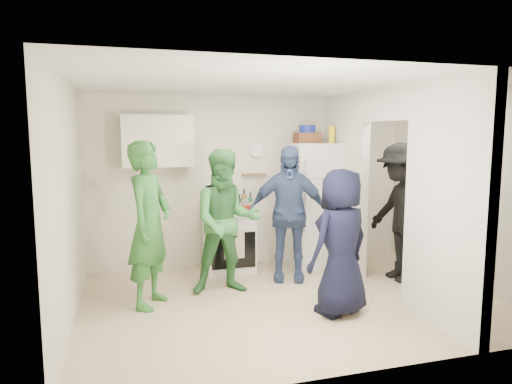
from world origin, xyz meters
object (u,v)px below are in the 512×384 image
Objects in this scene: fridge at (314,204)px; person_denim at (288,213)px; yellow_cup_stack_top at (332,134)px; person_navy at (341,242)px; stove at (229,242)px; person_nook at (401,212)px; wicker_basket at (307,138)px; person_green_center at (227,222)px; blue_bowl at (307,129)px; person_green_left at (149,225)px.

fridge is 0.84m from person_denim.
person_navy is at bearing -111.64° from yellow_cup_stack_top.
person_nook is (2.11, -1.02, 0.50)m from stove.
wicker_basket is at bearing -140.26° from person_nook.
yellow_cup_stack_top reaches higher than person_denim.
wicker_basket is 0.19× the size of person_denim.
person_denim is (0.89, 0.26, 0.02)m from person_green_center.
blue_bowl is 0.36m from yellow_cup_stack_top.
person_navy is (1.03, -1.01, -0.09)m from person_green_center.
person_green_left is 1.18× the size of person_navy.
person_green_left is (-2.33, -1.08, -0.95)m from wicker_basket.
person_navy is (-0.37, -1.90, -1.10)m from wicker_basket.
wicker_basket is (-0.10, 0.05, 0.98)m from fridge.
stove is at bearing 79.71° from person_green_center.
person_green_center reaches higher than person_navy.
person_green_left is at bearing -91.27° from person_nook.
person_green_left is 2.13m from person_navy.
wicker_basket is 1.40× the size of yellow_cup_stack_top.
person_navy reaches higher than stove.
person_green_left reaches higher than stove.
stove is 0.47× the size of person_denim.
yellow_cup_stack_top is 2.98m from person_green_left.
blue_bowl is 0.13× the size of person_green_left.
person_denim is (-0.62, -0.58, -0.01)m from fridge.
person_nook is (0.93, -1.04, -0.97)m from wicker_basket.
person_denim is at bearing -129.57° from wicker_basket.
blue_bowl is 2.29m from person_navy.
blue_bowl is at bearing 36.23° from person_green_center.
person_nook reaches higher than person_navy.
stove is 0.46× the size of fridge.
person_nook is at bearing -48.31° from blue_bowl.
wicker_basket is (1.18, 0.02, 1.47)m from stove.
stove is 1.89m from wicker_basket.
stove is 2.08m from person_navy.
blue_bowl is (1.18, 0.02, 1.60)m from stove.
person_green_left is 1.06× the size of person_green_center.
wicker_basket is 2.22m from person_navy.
person_denim is (1.82, 0.45, -0.04)m from person_green_left.
blue_bowl is 0.15× the size of person_navy.
stove is 1.99m from blue_bowl.
yellow_cup_stack_top reaches higher than wicker_basket.
fridge reaches higher than stove.
stove is 3.36× the size of yellow_cup_stack_top.
yellow_cup_stack_top is at bearing -41.94° from person_green_left.
person_nook is (2.33, -0.15, 0.03)m from person_green_center.
person_green_left is at bearing -160.70° from yellow_cup_stack_top.
person_green_left is (-2.33, -1.08, -1.08)m from blue_bowl.
person_green_left reaches higher than person_green_center.
stove is 2.14m from yellow_cup_stack_top.
stove is at bearing -179.03° from blue_bowl.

